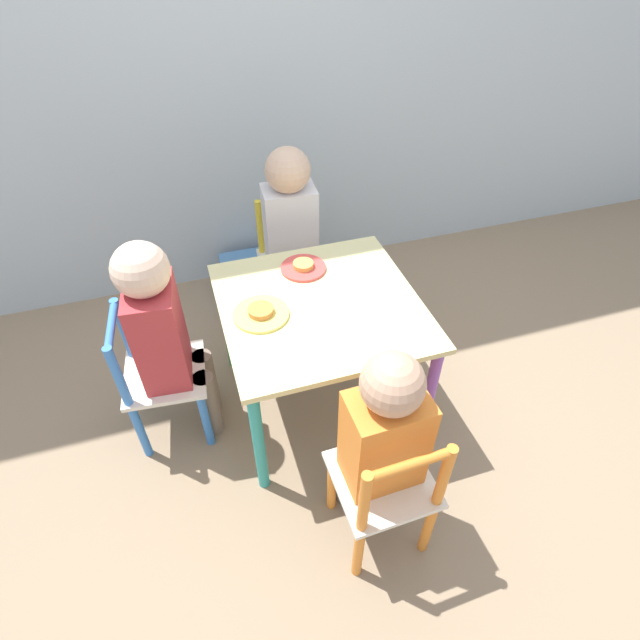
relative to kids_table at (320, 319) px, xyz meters
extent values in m
plane|color=#8C755B|center=(0.00, 0.00, -0.41)|extent=(6.00, 6.00, 0.00)
cube|color=beige|center=(0.00, 0.00, 0.06)|extent=(0.63, 0.63, 0.02)
cylinder|color=teal|center=(-0.28, -0.28, -0.18)|extent=(0.04, 0.04, 0.46)
cylinder|color=#8E51BC|center=(0.28, -0.28, -0.18)|extent=(0.04, 0.04, 0.46)
cylinder|color=green|center=(-0.28, 0.28, -0.18)|extent=(0.04, 0.04, 0.46)
cylinder|color=#DB3D38|center=(0.28, 0.28, -0.18)|extent=(0.04, 0.04, 0.46)
cube|color=silver|center=(0.04, 0.52, -0.14)|extent=(0.28, 0.28, 0.02)
cylinder|color=yellow|center=(-0.08, 0.42, -0.28)|extent=(0.03, 0.03, 0.26)
cylinder|color=yellow|center=(0.14, 0.41, -0.28)|extent=(0.03, 0.03, 0.26)
cylinder|color=yellow|center=(-0.06, 0.63, -0.28)|extent=(0.03, 0.03, 0.26)
cylinder|color=yellow|center=(0.15, 0.62, -0.28)|extent=(0.03, 0.03, 0.26)
cylinder|color=yellow|center=(-0.06, 0.63, -0.02)|extent=(0.03, 0.03, 0.26)
cylinder|color=yellow|center=(0.15, 0.62, -0.02)|extent=(0.03, 0.03, 0.26)
cylinder|color=yellow|center=(0.04, 0.63, 0.09)|extent=(0.21, 0.04, 0.02)
cube|color=silver|center=(-0.52, 0.05, -0.14)|extent=(0.28, 0.28, 0.02)
cylinder|color=#387AD1|center=(-0.42, -0.07, -0.28)|extent=(0.03, 0.03, 0.26)
cylinder|color=#387AD1|center=(-0.41, 0.14, -0.28)|extent=(0.03, 0.03, 0.26)
cylinder|color=#387AD1|center=(-0.64, -0.05, -0.28)|extent=(0.03, 0.03, 0.26)
cylinder|color=#387AD1|center=(-0.62, 0.16, -0.28)|extent=(0.03, 0.03, 0.26)
cylinder|color=#387AD1|center=(-0.64, -0.05, -0.02)|extent=(0.03, 0.03, 0.26)
cylinder|color=#387AD1|center=(-0.62, 0.16, -0.02)|extent=(0.03, 0.03, 0.26)
cylinder|color=#387AD1|center=(-0.63, 0.06, 0.09)|extent=(0.04, 0.21, 0.02)
cube|color=silver|center=(0.01, -0.52, -0.14)|extent=(0.27, 0.27, 0.02)
cylinder|color=orange|center=(0.12, -0.41, -0.28)|extent=(0.03, 0.03, 0.26)
cylinder|color=orange|center=(-0.10, -0.42, -0.28)|extent=(0.03, 0.03, 0.26)
cylinder|color=orange|center=(0.12, -0.63, -0.28)|extent=(0.03, 0.03, 0.26)
cylinder|color=orange|center=(-0.09, -0.63, -0.28)|extent=(0.03, 0.03, 0.26)
cylinder|color=orange|center=(0.12, -0.63, -0.02)|extent=(0.03, 0.03, 0.26)
cylinder|color=orange|center=(-0.09, -0.63, -0.02)|extent=(0.03, 0.03, 0.26)
cylinder|color=orange|center=(0.02, -0.63, 0.09)|extent=(0.21, 0.03, 0.02)
cylinder|color=#4C608E|center=(-0.02, 0.40, -0.27)|extent=(0.07, 0.07, 0.28)
cylinder|color=#4C608E|center=(0.08, 0.40, -0.27)|extent=(0.07, 0.07, 0.28)
cube|color=silver|center=(0.04, 0.50, 0.04)|extent=(0.21, 0.15, 0.35)
sphere|color=#DBB293|center=(0.04, 0.50, 0.28)|extent=(0.17, 0.17, 0.17)
cylinder|color=#7A6B5B|center=(-0.41, -0.01, -0.27)|extent=(0.07, 0.07, 0.28)
cylinder|color=#7A6B5B|center=(-0.40, 0.09, -0.27)|extent=(0.07, 0.07, 0.28)
cube|color=#B23338|center=(-0.50, 0.05, 0.04)|extent=(0.16, 0.21, 0.34)
sphere|color=beige|center=(-0.50, 0.05, 0.28)|extent=(0.16, 0.16, 0.16)
cylinder|color=#7A6B5B|center=(0.06, -0.40, -0.27)|extent=(0.07, 0.07, 0.28)
cylinder|color=#7A6B5B|center=(-0.04, -0.40, -0.27)|extent=(0.07, 0.07, 0.28)
cube|color=orange|center=(0.01, -0.50, 0.01)|extent=(0.20, 0.15, 0.30)
sphere|color=tan|center=(0.01, -0.50, 0.23)|extent=(0.15, 0.15, 0.15)
cylinder|color=#E54C47|center=(0.00, 0.19, 0.07)|extent=(0.16, 0.16, 0.01)
cylinder|color=gold|center=(0.00, 0.19, 0.08)|extent=(0.07, 0.07, 0.02)
cylinder|color=#EADB66|center=(-0.19, 0.00, 0.07)|extent=(0.17, 0.17, 0.01)
cylinder|color=#D6843D|center=(-0.19, 0.00, 0.08)|extent=(0.08, 0.08, 0.02)
cube|color=#4C7FB7|center=(-0.07, 0.71, -0.33)|extent=(0.33, 0.26, 0.16)
camera|label=1|loc=(-0.36, -1.15, 1.09)|focal=28.00mm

